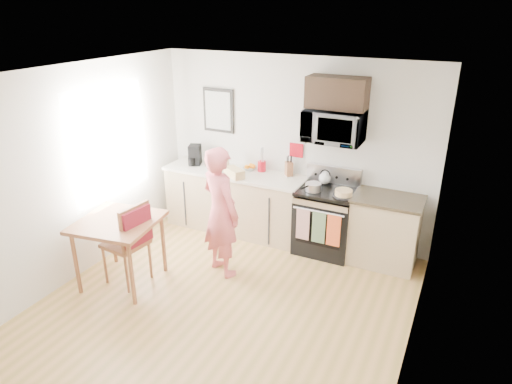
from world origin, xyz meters
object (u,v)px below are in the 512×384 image
at_px(range, 325,222).
at_px(cake, 344,193).
at_px(microwave, 334,126).
at_px(chair, 133,234).
at_px(dining_table, 118,228).
at_px(person, 221,212).

distance_m(range, cake, 0.61).
relative_size(microwave, chair, 0.71).
bearing_deg(cake, microwave, 134.92).
height_order(range, cake, range).
bearing_deg(cake, range, 149.01).
relative_size(dining_table, chair, 0.84).
distance_m(range, person, 1.55).
bearing_deg(microwave, person, -130.39).
bearing_deg(cake, dining_table, -143.23).
xyz_separation_m(microwave, person, (-1.02, -1.20, -0.92)).
distance_m(person, chair, 1.08).
relative_size(microwave, person, 0.45).
distance_m(person, cake, 1.59).
bearing_deg(range, dining_table, -137.31).
distance_m(range, chair, 2.58).
relative_size(person, dining_table, 1.86).
xyz_separation_m(microwave, dining_table, (-2.00, -1.95, -1.01)).
height_order(person, cake, person).
xyz_separation_m(dining_table, chair, (0.19, 0.03, -0.06)).
bearing_deg(chair, range, 52.01).
bearing_deg(dining_table, chair, 8.47).
height_order(range, chair, range).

